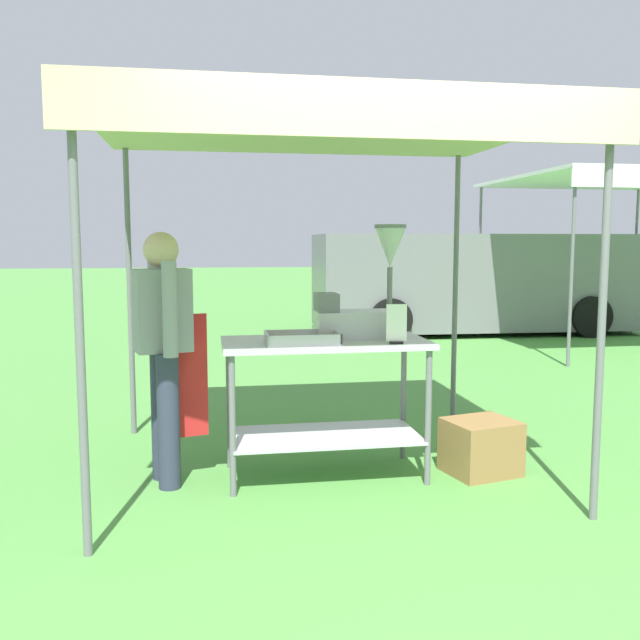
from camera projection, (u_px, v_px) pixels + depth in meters
ground_plane at (279, 355)px, 9.48m from camera, size 70.00×70.00×0.00m
stall_canopy at (323, 134)px, 4.39m from camera, size 2.92×2.42×2.32m
donut_cart at (325, 377)px, 4.47m from camera, size 1.33×0.65×0.91m
donut_tray at (302, 340)px, 4.29m from camera, size 0.46×0.30×0.07m
donut_fryer at (364, 302)px, 4.54m from camera, size 0.61×0.28×0.75m
menu_sign at (396, 327)px, 4.27m from camera, size 0.13×0.05×0.25m
vendor at (164, 344)px, 4.31m from camera, size 0.47×0.54×1.61m
supply_crate at (481, 447)px, 4.57m from camera, size 0.52×0.48×0.36m
van_grey at (472, 281)px, 11.86m from camera, size 5.50×2.25×1.69m
neighbour_tent at (614, 182)px, 9.89m from camera, size 3.02×3.10×2.50m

